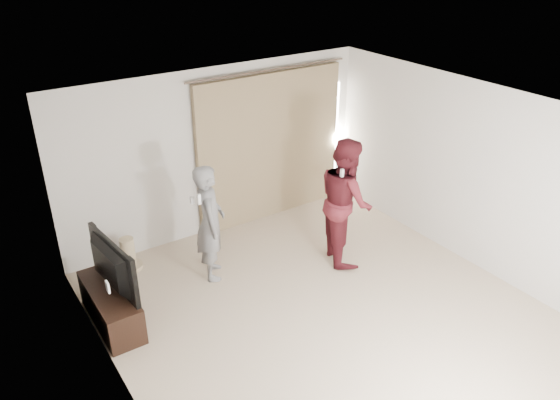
% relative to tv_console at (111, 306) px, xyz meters
% --- Properties ---
extents(floor, '(5.50, 5.50, 0.00)m').
position_rel_tv_console_xyz_m(floor, '(2.27, -1.38, -0.24)').
color(floor, '#C1A990').
rests_on(floor, ground).
extents(wall_back, '(5.00, 0.04, 2.60)m').
position_rel_tv_console_xyz_m(wall_back, '(2.27, 1.37, 1.06)').
color(wall_back, beige).
rests_on(wall_back, ground).
extents(wall_left, '(0.04, 5.50, 2.60)m').
position_rel_tv_console_xyz_m(wall_left, '(-0.23, -1.38, 1.06)').
color(wall_left, beige).
rests_on(wall_left, ground).
extents(ceiling, '(5.00, 5.50, 0.01)m').
position_rel_tv_console_xyz_m(ceiling, '(2.27, -1.38, 2.36)').
color(ceiling, silver).
rests_on(ceiling, wall_back).
extents(curtain, '(2.80, 0.11, 2.46)m').
position_rel_tv_console_xyz_m(curtain, '(3.18, 1.30, 0.97)').
color(curtain, '#95835B').
rests_on(curtain, ground).
extents(tv_console, '(0.43, 1.23, 0.47)m').
position_rel_tv_console_xyz_m(tv_console, '(0.00, 0.00, 0.00)').
color(tv_console, black).
rests_on(tv_console, ground).
extents(tv, '(0.28, 1.14, 0.65)m').
position_rel_tv_console_xyz_m(tv, '(0.00, 0.00, 0.56)').
color(tv, black).
rests_on(tv, tv_console).
extents(scratching_post, '(0.36, 0.36, 0.49)m').
position_rel_tv_console_xyz_m(scratching_post, '(0.58, 1.02, -0.04)').
color(scratching_post, '#C5AE87').
rests_on(scratching_post, ground).
extents(person_man, '(0.61, 0.71, 1.65)m').
position_rel_tv_console_xyz_m(person_man, '(1.51, 0.24, 0.59)').
color(person_man, slate).
rests_on(person_man, ground).
extents(person_woman, '(0.98, 1.09, 1.84)m').
position_rel_tv_console_xyz_m(person_woman, '(3.31, -0.41, 0.68)').
color(person_woman, '#581820').
rests_on(person_woman, ground).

